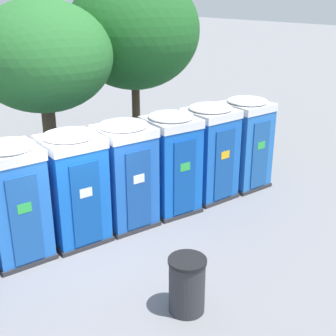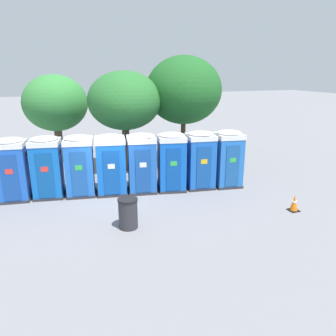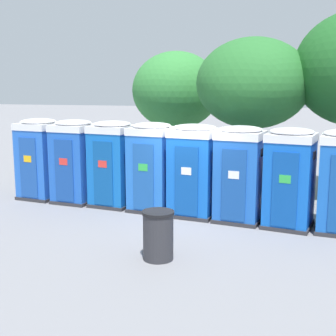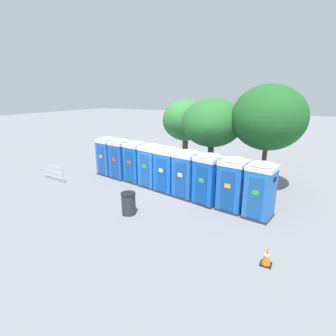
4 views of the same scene
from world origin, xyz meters
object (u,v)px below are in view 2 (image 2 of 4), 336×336
(portapotty_5, at_px, (142,163))
(street_tree_1, at_px, (184,90))
(portapotty_6, at_px, (172,161))
(street_tree_0, at_px, (125,101))
(portapotty_8, at_px, (228,158))
(street_tree_2, at_px, (55,103))
(portapotty_4, at_px, (111,164))
(portapotty_2, at_px, (47,167))
(traffic_cone, at_px, (294,203))
(portapotty_3, at_px, (80,165))
(trash_can, at_px, (128,213))
(portapotty_1, at_px, (13,169))
(portapotty_7, at_px, (200,160))

(portapotty_5, relative_size, street_tree_1, 0.44)
(portapotty_6, bearing_deg, street_tree_0, 108.51)
(portapotty_8, bearing_deg, street_tree_2, 135.12)
(street_tree_1, height_order, street_tree_2, street_tree_1)
(portapotty_5, bearing_deg, portapotty_4, 169.57)
(portapotty_2, bearing_deg, portapotty_8, -10.05)
(street_tree_0, bearing_deg, portapotty_4, -114.05)
(street_tree_1, distance_m, traffic_cone, 8.33)
(portapotty_2, bearing_deg, portapotty_3, -10.84)
(portapotty_5, distance_m, street_tree_1, 5.41)
(portapotty_2, relative_size, trash_can, 2.45)
(portapotty_1, bearing_deg, street_tree_0, 24.99)
(portapotty_2, distance_m, traffic_cone, 9.85)
(portapotty_4, distance_m, portapotty_8, 5.18)
(street_tree_1, bearing_deg, portapotty_6, -119.68)
(portapotty_5, distance_m, portapotty_8, 3.88)
(portapotty_4, height_order, portapotty_7, same)
(portapotty_3, height_order, street_tree_0, street_tree_0)
(portapotty_6, xyz_separation_m, portapotty_7, (1.29, -0.15, -0.00))
(street_tree_0, bearing_deg, portapotty_6, -71.49)
(traffic_cone, bearing_deg, portapotty_3, 148.33)
(street_tree_0, relative_size, traffic_cone, 7.93)
(portapotty_4, distance_m, street_tree_1, 6.14)
(portapotty_4, height_order, portapotty_6, same)
(portapotty_1, bearing_deg, street_tree_1, 16.09)
(street_tree_0, bearing_deg, street_tree_2, 136.73)
(portapotty_5, distance_m, traffic_cone, 6.30)
(portapotty_8, relative_size, street_tree_1, 0.44)
(portapotty_1, height_order, portapotty_2, same)
(portapotty_5, height_order, trash_can, portapotty_5)
(portapotty_1, relative_size, portapotty_5, 1.00)
(street_tree_0, bearing_deg, trash_can, -102.84)
(portapotty_2, height_order, street_tree_1, street_tree_1)
(portapotty_6, xyz_separation_m, street_tree_1, (2.01, 3.53, 2.77))
(street_tree_1, distance_m, street_tree_2, 7.12)
(portapotty_5, xyz_separation_m, portapotty_7, (2.56, -0.39, -0.00))
(portapotty_7, xyz_separation_m, traffic_cone, (2.20, -3.62, -0.97))
(traffic_cone, bearing_deg, street_tree_0, 122.63)
(portapotty_3, bearing_deg, street_tree_0, 46.71)
(portapotty_1, relative_size, traffic_cone, 3.97)
(portapotty_5, xyz_separation_m, traffic_cone, (4.76, -4.01, -0.97))
(portapotty_8, height_order, trash_can, portapotty_8)
(portapotty_6, relative_size, street_tree_2, 0.52)
(portapotty_1, distance_m, portapotty_2, 1.30)
(portapotty_6, bearing_deg, street_tree_2, 123.83)
(portapotty_6, xyz_separation_m, street_tree_0, (-1.18, 3.53, 2.32))
(portapotty_8, bearing_deg, street_tree_0, 133.81)
(traffic_cone, bearing_deg, street_tree_1, 101.45)
(portapotty_4, xyz_separation_m, portapotty_5, (1.27, -0.23, 0.00))
(portapotty_5, distance_m, trash_can, 3.58)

